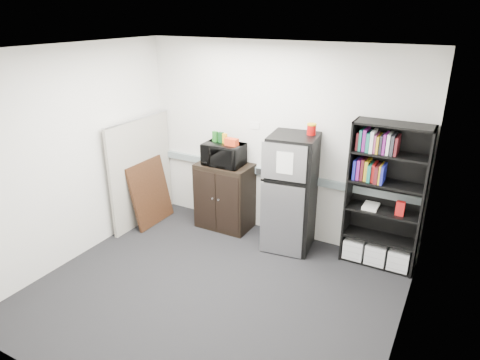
{
  "coord_description": "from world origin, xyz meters",
  "views": [
    {
      "loc": [
        2.26,
        -3.46,
        3.05
      ],
      "look_at": [
        -0.12,
        0.9,
        1.07
      ],
      "focal_mm": 32.0,
      "sensor_mm": 36.0,
      "label": 1
    }
  ],
  "objects": [
    {
      "name": "wall_note",
      "position": [
        -0.35,
        1.74,
        1.55
      ],
      "size": [
        0.14,
        0.0,
        0.1
      ],
      "primitive_type": "cube",
      "color": "white",
      "rests_on": "wall_back"
    },
    {
      "name": "wall_back",
      "position": [
        0.0,
        1.75,
        1.35
      ],
      "size": [
        4.0,
        0.02,
        2.7
      ],
      "primitive_type": "cube",
      "color": "silver",
      "rests_on": "floor"
    },
    {
      "name": "snack_bag",
      "position": [
        -0.57,
        1.47,
        1.35
      ],
      "size": [
        0.18,
        0.11,
        0.1
      ],
      "primitive_type": "cube",
      "rotation": [
        0.0,
        0.0,
        -0.05
      ],
      "color": "red",
      "rests_on": "microwave"
    },
    {
      "name": "microwave",
      "position": [
        -0.71,
        1.48,
        1.15
      ],
      "size": [
        0.58,
        0.4,
        0.31
      ],
      "primitive_type": "imported",
      "rotation": [
        0.0,
        0.0,
        0.04
      ],
      "color": "black",
      "rests_on": "cabinet"
    },
    {
      "name": "cabinet",
      "position": [
        -0.71,
        1.5,
        0.49
      ],
      "size": [
        0.79,
        0.52,
        0.99
      ],
      "color": "black",
      "rests_on": "floor"
    },
    {
      "name": "snack_box_a",
      "position": [
        -0.86,
        1.52,
        1.38
      ],
      "size": [
        0.08,
        0.06,
        0.15
      ],
      "primitive_type": "cube",
      "rotation": [
        0.0,
        0.0,
        -0.18
      ],
      "color": "#195A1A",
      "rests_on": "microwave"
    },
    {
      "name": "snack_box_c",
      "position": [
        -0.71,
        1.52,
        1.37
      ],
      "size": [
        0.08,
        0.06,
        0.14
      ],
      "primitive_type": "cube",
      "rotation": [
        0.0,
        0.0,
        -0.17
      ],
      "color": "orange",
      "rests_on": "microwave"
    },
    {
      "name": "coffee_can",
      "position": [
        0.55,
        1.55,
        1.67
      ],
      "size": [
        0.12,
        0.12,
        0.16
      ],
      "color": "#AD0907",
      "rests_on": "refrigerator"
    },
    {
      "name": "electrical_raceway",
      "position": [
        0.0,
        1.72,
        0.9
      ],
      "size": [
        3.92,
        0.05,
        0.1
      ],
      "primitive_type": "cube",
      "color": "gray",
      "rests_on": "wall_back"
    },
    {
      "name": "framed_poster",
      "position": [
        -1.77,
        1.09,
        0.49
      ],
      "size": [
        0.24,
        0.76,
        0.97
      ],
      "rotation": [
        0.0,
        -0.2,
        0.0
      ],
      "color": "black",
      "rests_on": "floor"
    },
    {
      "name": "ceiling",
      "position": [
        0.0,
        0.0,
        2.7
      ],
      "size": [
        4.0,
        3.5,
        0.02
      ],
      "primitive_type": "cube",
      "color": "white",
      "rests_on": "wall_back"
    },
    {
      "name": "cubicle_partition",
      "position": [
        -1.9,
        1.08,
        0.81
      ],
      "size": [
        0.06,
        1.3,
        1.62
      ],
      "color": "#9E998D",
      "rests_on": "floor"
    },
    {
      "name": "floor",
      "position": [
        0.0,
        0.0,
        0.0
      ],
      "size": [
        4.0,
        4.0,
        0.0
      ],
      "primitive_type": "plane",
      "color": "black",
      "rests_on": "ground"
    },
    {
      "name": "wall_right",
      "position": [
        2.0,
        0.0,
        1.35
      ],
      "size": [
        0.02,
        3.5,
        2.7
      ],
      "primitive_type": "cube",
      "color": "silver",
      "rests_on": "floor"
    },
    {
      "name": "wall_left",
      "position": [
        -2.0,
        0.0,
        1.35
      ],
      "size": [
        0.02,
        3.5,
        2.7
      ],
      "primitive_type": "cube",
      "color": "silver",
      "rests_on": "floor"
    },
    {
      "name": "snack_box_b",
      "position": [
        -0.77,
        1.52,
        1.38
      ],
      "size": [
        0.08,
        0.06,
        0.15
      ],
      "primitive_type": "cube",
      "rotation": [
        0.0,
        0.0,
        -0.14
      ],
      "color": "#0C3814",
      "rests_on": "microwave"
    },
    {
      "name": "bookshelf",
      "position": [
        1.53,
        1.57,
        0.91
      ],
      "size": [
        0.9,
        0.34,
        1.85
      ],
      "color": "black",
      "rests_on": "floor"
    },
    {
      "name": "refrigerator",
      "position": [
        0.37,
        1.42,
        0.79
      ],
      "size": [
        0.67,
        0.7,
        1.59
      ],
      "rotation": [
        0.0,
        0.0,
        0.13
      ],
      "color": "black",
      "rests_on": "floor"
    }
  ]
}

